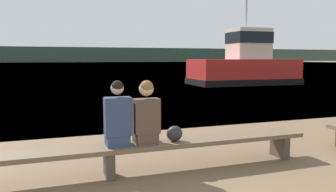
# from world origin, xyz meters

# --- Properties ---
(water_surface) EXTENTS (240.00, 240.00, 0.00)m
(water_surface) POSITION_xyz_m (0.00, 125.92, 0.00)
(water_surface) COLOR #386084
(water_surface) RESTS_ON ground
(far_shoreline) EXTENTS (600.00, 12.00, 7.62)m
(far_shoreline) POSITION_xyz_m (0.00, 181.89, 3.81)
(far_shoreline) COLOR #2D3D2D
(far_shoreline) RESTS_ON ground
(bench_main) EXTENTS (6.67, 0.48, 0.46)m
(bench_main) POSITION_xyz_m (-0.13, 3.15, 0.38)
(bench_main) COLOR brown
(bench_main) RESTS_ON ground
(person_left) EXTENTS (0.39, 0.35, 0.98)m
(person_left) POSITION_xyz_m (0.01, 3.14, 0.89)
(person_left) COLOR navy
(person_left) RESTS_ON bench_main
(person_right) EXTENTS (0.39, 0.36, 0.97)m
(person_right) POSITION_xyz_m (0.44, 3.14, 0.91)
(person_right) COLOR #4C382D
(person_right) RESTS_ON bench_main
(shopping_bag) EXTENTS (0.26, 0.20, 0.24)m
(shopping_bag) POSITION_xyz_m (0.90, 3.13, 0.58)
(shopping_bag) COLOR #232328
(shopping_bag) RESTS_ON bench_main
(tugboat_red) EXTENTS (7.30, 3.56, 7.00)m
(tugboat_red) POSITION_xyz_m (11.44, 17.85, 1.18)
(tugboat_red) COLOR red
(tugboat_red) RESTS_ON water_surface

